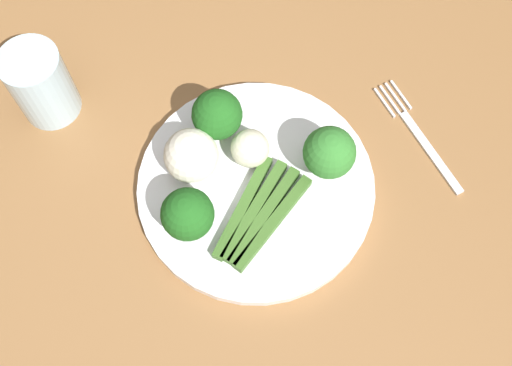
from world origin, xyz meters
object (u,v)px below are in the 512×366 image
object	(u,v)px
plate	(256,187)
broccoli_left	(188,215)
broccoli_outer_edge	(217,115)
asparagus_bundle	(259,214)
broccoli_right	(329,153)
cauliflower_edge	(191,156)
dining_table	(214,204)
fork	(419,135)
cauliflower_front_left	(250,148)
water_glass	(41,84)

from	to	relation	value
plate	broccoli_left	size ratio (longest dim) A/B	3.87
broccoli_outer_edge	asparagus_bundle	bearing A→B (deg)	-104.28
asparagus_bundle	broccoli_right	world-z (taller)	broccoli_right
asparagus_bundle	cauliflower_edge	bearing A→B (deg)	82.61
dining_table	plate	world-z (taller)	plate
cauliflower_edge	fork	bearing A→B (deg)	-28.03
broccoli_left	plate	bearing A→B (deg)	-2.76
plate	cauliflower_front_left	bearing A→B (deg)	62.65
broccoli_outer_edge	water_glass	world-z (taller)	water_glass
cauliflower_edge	broccoli_right	bearing A→B (deg)	-38.98
plate	broccoli_right	bearing A→B (deg)	-24.16
cauliflower_front_left	fork	xyz separation A→B (m)	(0.18, -0.10, -0.04)
broccoli_outer_edge	fork	distance (m)	0.24
broccoli_left	cauliflower_front_left	bearing A→B (deg)	14.76
broccoli_right	cauliflower_edge	world-z (taller)	broccoli_right
dining_table	cauliflower_front_left	bearing A→B (deg)	-23.26
broccoli_outer_edge	plate	bearing A→B (deg)	-95.43
fork	water_glass	xyz separation A→B (m)	(-0.32, 0.31, 0.05)
fork	broccoli_outer_edge	bearing A→B (deg)	62.27
broccoli_outer_edge	cauliflower_edge	size ratio (longest dim) A/B	1.15
broccoli_right	broccoli_outer_edge	size ratio (longest dim) A/B	1.02
dining_table	plate	distance (m)	0.13
fork	cauliflower_front_left	bearing A→B (deg)	71.52
plate	broccoli_outer_edge	size ratio (longest dim) A/B	3.83
cauliflower_edge	water_glass	bearing A→B (deg)	114.88
dining_table	plate	bearing A→B (deg)	-60.24
dining_table	broccoli_right	xyz separation A→B (m)	(0.10, -0.09, 0.16)
plate	water_glass	xyz separation A→B (m)	(-0.13, 0.24, 0.04)
broccoli_left	water_glass	xyz separation A→B (m)	(-0.04, 0.24, -0.01)
dining_table	broccoli_right	size ratio (longest dim) A/B	15.76
fork	water_glass	size ratio (longest dim) A/B	1.68
plate	cauliflower_edge	bearing A→B (deg)	124.73
broccoli_outer_edge	broccoli_left	distance (m)	0.12
broccoli_right	broccoli_left	size ratio (longest dim) A/B	1.03
asparagus_bundle	water_glass	size ratio (longest dim) A/B	1.41
asparagus_bundle	broccoli_right	bearing A→B (deg)	-21.97
asparagus_bundle	plate	bearing A→B (deg)	35.93
broccoli_right	broccoli_left	bearing A→B (deg)	166.90
broccoli_left	fork	distance (m)	0.30
cauliflower_front_left	cauliflower_edge	bearing A→B (deg)	153.13
plate	asparagus_bundle	xyz separation A→B (m)	(-0.02, -0.03, 0.01)
broccoli_right	water_glass	distance (m)	0.34
fork	broccoli_left	bearing A→B (deg)	86.11
fork	water_glass	distance (m)	0.45
dining_table	broccoli_left	world-z (taller)	broccoli_left
broccoli_right	water_glass	size ratio (longest dim) A/B	0.73
cauliflower_edge	water_glass	xyz separation A→B (m)	(-0.08, 0.18, 0.00)
broccoli_right	cauliflower_edge	xyz separation A→B (m)	(-0.12, 0.10, -0.01)
broccoli_left	cauliflower_edge	xyz separation A→B (m)	(0.05, 0.06, -0.01)
fork	water_glass	bearing A→B (deg)	56.31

